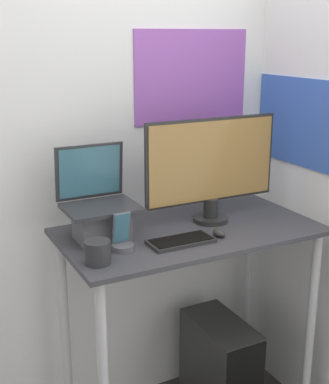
# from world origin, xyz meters

# --- Properties ---
(wall_back) EXTENTS (6.00, 0.06, 2.60)m
(wall_back) POSITION_xyz_m (0.00, 0.67, 1.30)
(wall_back) COLOR silver
(wall_back) RESTS_ON ground_plane
(desk) EXTENTS (1.09, 0.58, 1.00)m
(desk) POSITION_xyz_m (0.00, 0.29, 0.82)
(desk) COLOR #333338
(desk) RESTS_ON ground_plane
(laptop) EXTENTS (0.29, 0.25, 0.37)m
(laptop) POSITION_xyz_m (-0.37, 0.36, 1.10)
(laptop) COLOR #4C4C51
(laptop) RESTS_ON desk
(monitor) EXTENTS (0.63, 0.16, 0.46)m
(monitor) POSITION_xyz_m (0.13, 0.34, 1.24)
(monitor) COLOR black
(monitor) RESTS_ON desk
(keyboard) EXTENTS (0.26, 0.12, 0.02)m
(keyboard) POSITION_xyz_m (-0.11, 0.17, 1.01)
(keyboard) COLOR black
(keyboard) RESTS_ON desk
(mouse) EXTENTS (0.04, 0.07, 0.03)m
(mouse) POSITION_xyz_m (0.06, 0.16, 1.01)
(mouse) COLOR #262626
(mouse) RESTS_ON desk
(cell_phone) EXTENTS (0.09, 0.09, 0.15)m
(cell_phone) POSITION_xyz_m (-0.34, 0.21, 1.03)
(cell_phone) COLOR #4C4C51
(cell_phone) RESTS_ON desk
(computer_tower) EXTENTS (0.21, 0.42, 0.50)m
(computer_tower) POSITION_xyz_m (0.18, 0.30, 0.25)
(computer_tower) COLOR black
(computer_tower) RESTS_ON ground_plane
(mug) EXTENTS (0.10, 0.10, 0.09)m
(mug) POSITION_xyz_m (-0.47, 0.13, 1.04)
(mug) COLOR #262628
(mug) RESTS_ON desk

